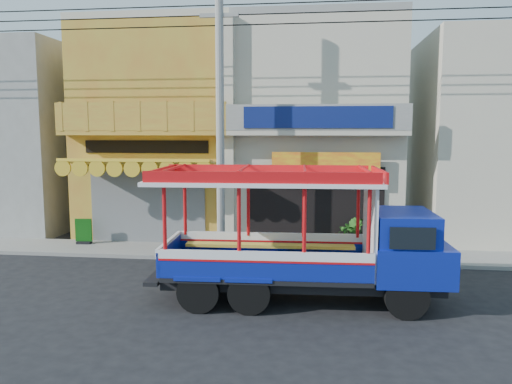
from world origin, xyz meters
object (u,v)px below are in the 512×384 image
at_px(potted_plant_b, 354,235).
at_px(potted_plant_c, 344,239).
at_px(utility_pole, 225,101).
at_px(songthaew_truck, 321,239).
at_px(green_sign, 84,233).
at_px(potted_plant_a, 353,234).

height_order(potted_plant_b, potted_plant_c, potted_plant_b).
xyz_separation_m(utility_pole, songthaew_truck, (2.99, -3.73, -3.47)).
relative_size(green_sign, potted_plant_a, 0.80).
distance_m(potted_plant_b, potted_plant_c, 0.36).
height_order(songthaew_truck, potted_plant_c, songthaew_truck).
distance_m(songthaew_truck, potted_plant_a, 5.21).
xyz_separation_m(green_sign, potted_plant_c, (9.12, -0.31, 0.10)).
relative_size(potted_plant_b, potted_plant_c, 1.18).
distance_m(utility_pole, potted_plant_c, 5.89).
bearing_deg(potted_plant_c, potted_plant_a, 170.36).
bearing_deg(green_sign, utility_pole, -11.50).
distance_m(utility_pole, potted_plant_b, 6.05).
height_order(green_sign, potted_plant_c, potted_plant_c).
bearing_deg(utility_pole, potted_plant_a, 17.32).
distance_m(utility_pole, songthaew_truck, 5.91).
distance_m(green_sign, potted_plant_a, 9.45).
xyz_separation_m(utility_pole, potted_plant_b, (4.10, 0.95, -4.35)).
height_order(utility_pole, potted_plant_b, utility_pole).
height_order(songthaew_truck, green_sign, songthaew_truck).
bearing_deg(utility_pole, potted_plant_c, 11.51).
bearing_deg(potted_plant_a, potted_plant_c, -162.85).
bearing_deg(utility_pole, songthaew_truck, -51.23).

